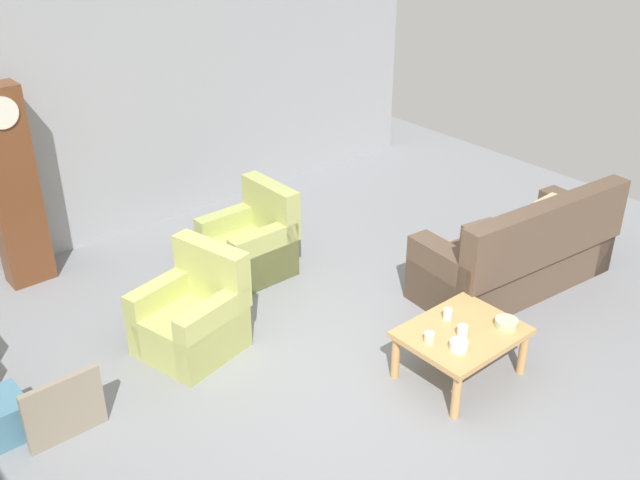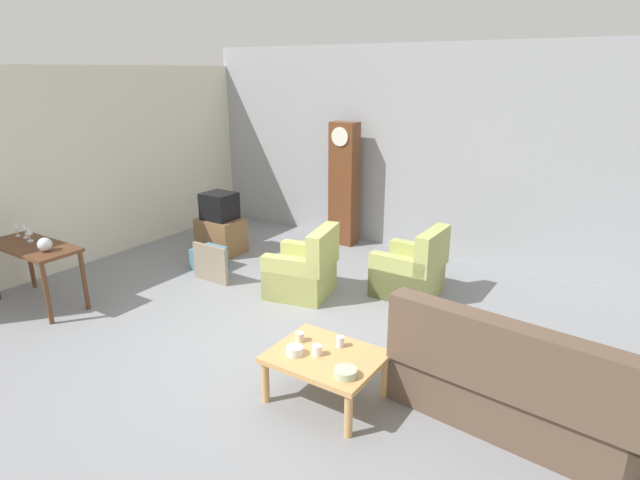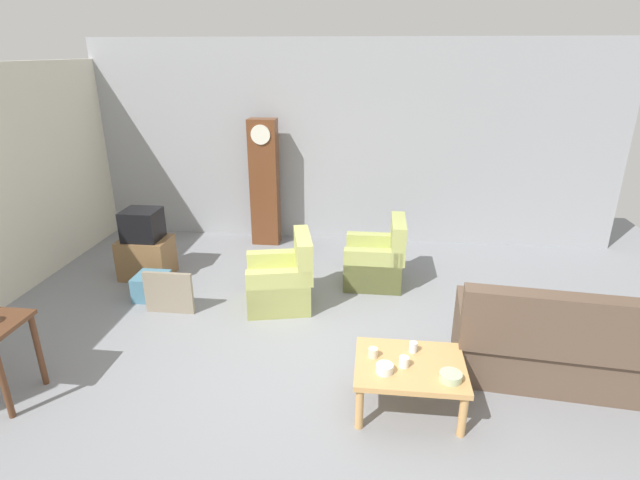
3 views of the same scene
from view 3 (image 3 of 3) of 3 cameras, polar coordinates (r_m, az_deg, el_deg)
name	(u,v)px [view 3 (image 3 of 3)]	position (r m, az deg, el deg)	size (l,w,h in m)	color
ground_plane	(329,357)	(5.33, 1.05, -13.30)	(10.40, 10.40, 0.00)	gray
garage_door_wall	(351,144)	(8.11, 3.60, 11.02)	(8.40, 0.16, 3.20)	#9EA0A5
couch_floral	(570,348)	(5.37, 26.83, -11.10)	(2.17, 1.08, 1.04)	brown
armchair_olive_near	(282,282)	(6.20, -4.41, -4.87)	(0.94, 0.92, 0.92)	#B7BC66
armchair_olive_far	(377,262)	(6.79, 6.54, -2.53)	(0.79, 0.76, 0.92)	tan
coffee_table_wood	(410,370)	(4.55, 10.30, -14.51)	(0.96, 0.76, 0.45)	tan
grandfather_clock	(265,183)	(8.02, -6.40, 6.57)	(0.44, 0.30, 2.03)	brown
tv_stand_cabinet	(147,258)	(7.37, -19.35, -1.92)	(0.68, 0.52, 0.56)	brown
tv_crt	(142,225)	(7.20, -19.82, 1.68)	(0.48, 0.44, 0.42)	black
framed_picture_leaning	(169,293)	(6.28, -17.05, -5.83)	(0.60, 0.05, 0.53)	gray
storage_box_blue	(152,286)	(6.76, -18.80, -5.08)	(0.40, 0.40, 0.32)	teal
cup_white_porcelain	(404,362)	(4.45, 9.65, -13.68)	(0.09, 0.09, 0.09)	white
cup_blue_rimmed	(413,347)	(4.65, 10.68, -12.04)	(0.07, 0.07, 0.10)	silver
cup_cream_tall	(373,353)	(4.53, 6.14, -12.79)	(0.09, 0.09, 0.09)	beige
bowl_white_stacked	(385,368)	(4.36, 7.45, -14.48)	(0.15, 0.15, 0.08)	white
bowl_shallow_green	(451,377)	(4.38, 14.83, -14.99)	(0.19, 0.19, 0.07)	#B2C69E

